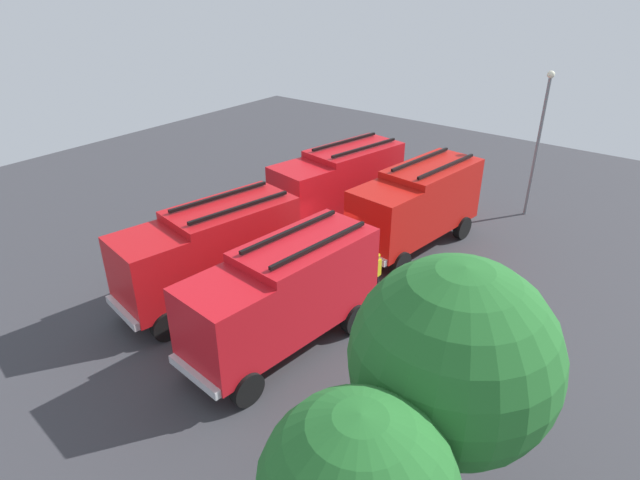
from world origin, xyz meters
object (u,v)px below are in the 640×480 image
(fire_truck_2, at_px, (417,203))
(traffic_cone_1, at_px, (359,290))
(firefighter_2, at_px, (332,167))
(tree_0, at_px, (453,360))
(fire_truck_3, at_px, (283,293))
(lamppost, at_px, (539,135))
(traffic_cone_0, at_px, (204,257))
(firefighter_1, at_px, (376,272))
(firefighter_0, at_px, (256,220))
(fire_truck_1, at_px, (210,249))
(fire_truck_0, at_px, (339,181))

(fire_truck_2, distance_m, traffic_cone_1, 5.51)
(firefighter_2, relative_size, tree_0, 0.24)
(fire_truck_3, distance_m, lamppost, 16.49)
(tree_0, height_order, traffic_cone_0, tree_0)
(fire_truck_3, relative_size, firefighter_1, 4.18)
(firefighter_0, bearing_deg, firefighter_1, -47.54)
(fire_truck_1, relative_size, fire_truck_2, 1.01)
(fire_truck_1, relative_size, traffic_cone_0, 10.88)
(fire_truck_0, xyz_separation_m, tree_0, (11.93, 11.53, 2.40))
(firefighter_0, relative_size, tree_0, 0.25)
(fire_truck_3, relative_size, traffic_cone_0, 10.72)
(fire_truck_0, relative_size, fire_truck_3, 1.02)
(firefighter_1, bearing_deg, tree_0, -46.26)
(firefighter_0, xyz_separation_m, traffic_cone_0, (3.24, -0.05, -0.62))
(firefighter_0, bearing_deg, traffic_cone_1, -52.34)
(fire_truck_2, distance_m, fire_truck_3, 9.34)
(firefighter_2, distance_m, lamppost, 11.72)
(fire_truck_0, xyz_separation_m, firefighter_0, (4.04, -1.92, -1.19))
(firefighter_2, bearing_deg, traffic_cone_1, -38.19)
(fire_truck_0, bearing_deg, firefighter_2, -129.49)
(firefighter_0, bearing_deg, tree_0, -72.69)
(fire_truck_0, height_order, fire_truck_1, same)
(tree_0, bearing_deg, firefighter_0, -120.41)
(traffic_cone_1, relative_size, lamppost, 0.08)
(fire_truck_0, xyz_separation_m, firefighter_2, (-4.33, -3.62, -1.23))
(firefighter_0, bearing_deg, fire_truck_2, -10.27)
(firefighter_0, height_order, traffic_cone_1, firefighter_0)
(traffic_cone_1, bearing_deg, traffic_cone_0, -73.37)
(firefighter_1, xyz_separation_m, traffic_cone_1, (0.54, -0.40, -0.71))
(fire_truck_3, bearing_deg, firefighter_1, 177.66)
(firefighter_0, bearing_deg, firefighter_2, 59.20)
(fire_truck_2, relative_size, firefighter_0, 4.33)
(fire_truck_3, distance_m, firefighter_1, 4.90)
(fire_truck_2, relative_size, fire_truck_3, 1.00)
(fire_truck_2, distance_m, firefighter_1, 4.84)
(firefighter_2, xyz_separation_m, tree_0, (16.26, 15.15, 3.63))
(fire_truck_0, bearing_deg, firefighter_1, 58.75)
(traffic_cone_0, bearing_deg, lamppost, 146.30)
(fire_truck_1, relative_size, tree_0, 1.11)
(fire_truck_0, distance_m, firefighter_0, 4.63)
(fire_truck_2, xyz_separation_m, fire_truck_3, (9.34, 0.15, 0.00))
(fire_truck_2, relative_size, tree_0, 1.10)
(traffic_cone_0, bearing_deg, fire_truck_2, 138.39)
(fire_truck_0, bearing_deg, fire_truck_1, 12.95)
(firefighter_2, xyz_separation_m, traffic_cone_1, (9.57, 8.48, -0.63))
(fire_truck_3, bearing_deg, tree_0, 75.82)
(lamppost, bearing_deg, firefighter_2, -77.73)
(firefighter_1, xyz_separation_m, firefighter_2, (-9.02, -8.87, -0.08))
(fire_truck_3, relative_size, tree_0, 1.10)
(fire_truck_1, bearing_deg, firefighter_1, 140.76)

